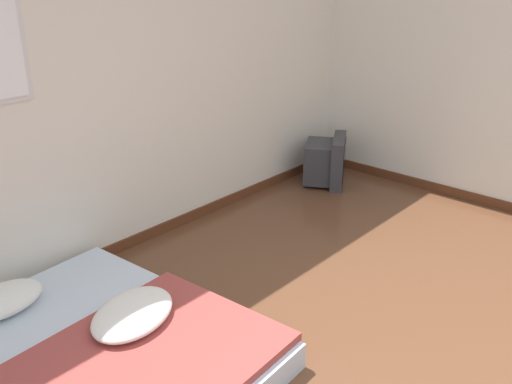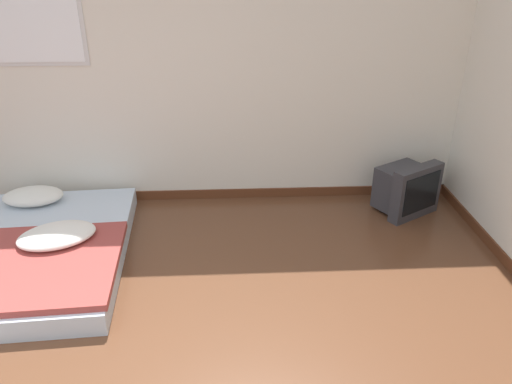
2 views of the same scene
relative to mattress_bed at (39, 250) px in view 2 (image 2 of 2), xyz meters
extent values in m
cube|color=silver|center=(0.71, 1.09, 1.19)|extent=(8.25, 0.06, 2.60)
cube|color=#562D19|center=(0.71, 1.05, -0.07)|extent=(8.25, 0.02, 0.09)
cube|color=silver|center=(-0.08, 1.05, 1.64)|extent=(0.79, 0.01, 0.89)
cube|color=white|center=(-0.08, 1.04, 1.64)|extent=(0.72, 0.01, 0.82)
cube|color=silver|center=(0.00, 0.02, -0.03)|extent=(1.39, 1.93, 0.16)
ellipsoid|color=silver|center=(-0.27, 0.71, 0.12)|extent=(0.54, 0.37, 0.14)
cube|color=#993D38|center=(0.02, -0.33, 0.08)|extent=(1.37, 1.15, 0.05)
ellipsoid|color=silver|center=(0.16, -0.02, 0.14)|extent=(0.68, 0.58, 0.11)
cube|color=#333338|center=(3.07, 0.75, 0.11)|extent=(0.52, 0.46, 0.39)
cube|color=#333338|center=(3.17, 0.59, 0.13)|extent=(0.52, 0.37, 0.49)
cube|color=black|center=(3.20, 0.54, 0.14)|extent=(0.38, 0.23, 0.35)
camera|label=1|loc=(-1.43, -2.38, 2.05)|focal=40.00mm
camera|label=2|loc=(1.52, -3.36, 2.13)|focal=35.00mm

